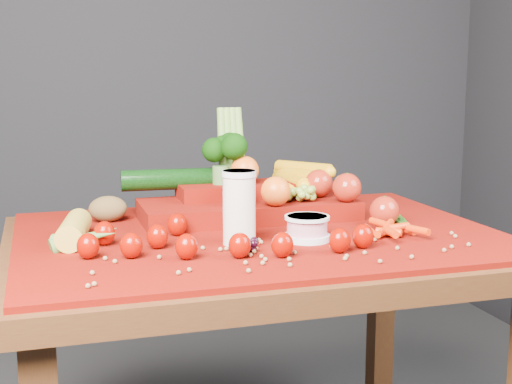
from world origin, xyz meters
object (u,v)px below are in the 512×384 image
object	(u,v)px
milk_glass	(239,205)
yogurt_bowl	(307,227)
produce_mound	(254,194)
table	(259,278)

from	to	relation	value
milk_glass	yogurt_bowl	bearing A→B (deg)	-4.77
produce_mound	table	bearing A→B (deg)	-103.28
table	yogurt_bowl	size ratio (longest dim) A/B	11.24
milk_glass	produce_mound	world-z (taller)	produce_mound
milk_glass	produce_mound	bearing A→B (deg)	66.68
table	milk_glass	xyz separation A→B (m)	(-0.07, -0.09, 0.19)
table	milk_glass	size ratio (longest dim) A/B	7.11
milk_glass	produce_mound	distance (m)	0.27
milk_glass	yogurt_bowl	distance (m)	0.16
table	yogurt_bowl	bearing A→B (deg)	-53.61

